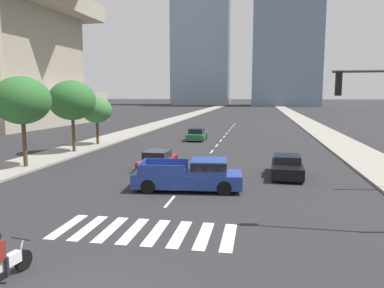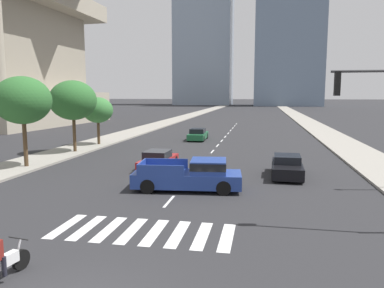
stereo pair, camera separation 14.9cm
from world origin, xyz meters
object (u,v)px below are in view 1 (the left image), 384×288
Objects in this scene: street_tree_second at (72,100)px; street_tree_third at (97,110)px; pickup_truck at (193,175)px; motorcycle_third at (1,262)px; street_tree_nearest at (22,100)px; sedan_black_2 at (287,167)px; sedan_green_1 at (197,135)px; sedan_red_0 at (158,160)px.

street_tree_second is 1.32× the size of street_tree_third.
pickup_truck is at bearing -51.18° from street_tree_third.
pickup_truck is at bearing -8.59° from motorcycle_third.
street_tree_second is (-0.00, 6.90, -0.10)m from street_tree_nearest.
street_tree_third reaches higher than pickup_truck.
sedan_black_2 is 0.96× the size of street_tree_third.
street_tree_second is 5.00m from street_tree_third.
sedan_green_1 is at bearing 50.96° from street_tree_second.
pickup_truck is 1.32× the size of sedan_black_2.
motorcycle_third is at bearing -57.79° from street_tree_nearest.
sedan_green_1 is (-0.00, 16.42, 0.02)m from sedan_red_0.
sedan_red_0 is at bearing 116.91° from pickup_truck.
motorcycle_third is 0.48× the size of sedan_red_0.
pickup_truck is 6.84m from sedan_black_2.
street_tree_third is (-12.48, 15.52, 2.73)m from pickup_truck.
sedan_red_0 is 0.72× the size of street_tree_second.
sedan_black_2 is 0.73× the size of street_tree_second.
sedan_red_0 is 0.97× the size of sedan_green_1.
sedan_red_0 is 16.42m from sedan_green_1.
sedan_red_0 is (-0.03, 16.08, -0.00)m from motorcycle_third.
street_tree_nearest reaches higher than sedan_black_2.
street_tree_second is (-12.48, 10.63, 3.78)m from pickup_truck.
pickup_truck is 20.10m from street_tree_third.
street_tree_nearest is 1.32× the size of street_tree_third.
pickup_truck is at bearing -171.82° from sedan_green_1.
motorcycle_third is 0.47× the size of sedan_green_1.
street_tree_nearest is at bearing 152.62° from sedan_green_1.
sedan_black_2 is 18.18m from street_tree_nearest.
street_tree_second reaches higher than sedan_red_0.
motorcycle_third is 0.36× the size of pickup_truck.
pickup_truck is at bearing -16.63° from street_tree_nearest.
sedan_red_0 is 8.70m from sedan_black_2.
sedan_black_2 reaches higher than sedan_red_0.
motorcycle_third is 0.34× the size of street_tree_nearest.
motorcycle_third is 0.47× the size of sedan_black_2.
sedan_green_1 is 1.01× the size of sedan_black_2.
pickup_truck reaches higher than sedan_green_1.
street_tree_nearest reaches higher than street_tree_second.
sedan_black_2 is at bearing -19.36° from street_tree_second.
pickup_truck reaches higher than sedan_red_0.
sedan_red_0 is at bearing 179.25° from sedan_green_1.
street_tree_third is (-17.70, 11.10, 2.93)m from sedan_black_2.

